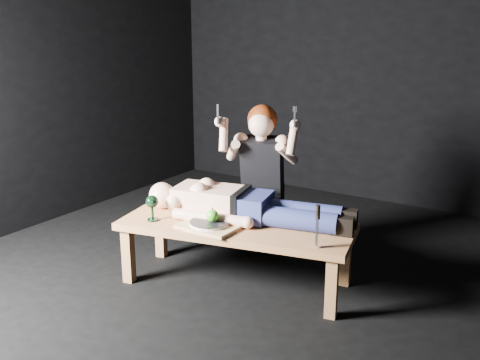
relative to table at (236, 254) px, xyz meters
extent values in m
plane|color=black|center=(0.30, -0.07, -0.23)|extent=(5.00, 5.00, 0.00)
plane|color=black|center=(0.30, 2.43, 1.27)|extent=(5.00, 0.00, 5.00)
cube|color=#9C6237|center=(0.00, 0.00, 0.00)|extent=(1.70, 0.93, 0.45)
cube|color=tan|center=(-0.11, -0.17, 0.24)|extent=(0.40, 0.29, 0.02)
cylinder|color=white|center=(-0.11, -0.17, 0.26)|extent=(0.27, 0.27, 0.02)
sphere|color=green|center=(-0.09, -0.16, 0.31)|extent=(0.09, 0.09, 0.09)
cube|color=#B2B2B7|center=(-0.29, -0.24, 0.23)|extent=(0.09, 0.16, 0.01)
cube|color=#B2B2B7|center=(0.08, -0.19, 0.23)|extent=(0.03, 0.17, 0.01)
cube|color=#B2B2B7|center=(0.02, -0.12, 0.23)|extent=(0.16, 0.08, 0.01)
camera|label=1|loc=(1.96, -3.03, 1.55)|focal=41.53mm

